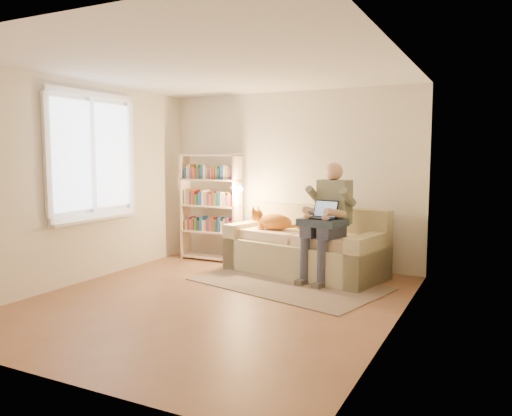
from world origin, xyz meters
The scene contains 14 objects.
floor centered at (0.00, 0.00, 0.00)m, with size 4.50×4.50×0.00m, color brown.
ceiling centered at (0.00, 0.00, 2.60)m, with size 4.00×4.50×0.02m, color white.
wall_left centered at (-2.00, 0.00, 1.30)m, with size 0.02×4.50×2.60m, color silver.
wall_right centered at (2.00, 0.00, 1.30)m, with size 0.02×4.50×2.60m, color silver.
wall_back centered at (0.00, 2.25, 1.30)m, with size 4.00×0.02×2.60m, color silver.
wall_front centered at (0.00, -2.25, 1.30)m, with size 4.00×0.02×2.60m, color silver.
window centered at (-1.95, 0.20, 1.38)m, with size 0.12×1.52×1.69m.
sofa centered at (0.44, 1.75, 0.34)m, with size 2.34×1.41×0.93m.
person centered at (0.85, 1.49, 0.88)m, with size 0.55×0.75×1.56m.
cat centered at (-0.10, 1.72, 0.71)m, with size 0.79×0.37×0.28m.
blanket centered at (0.85, 1.34, 0.79)m, with size 0.54×0.44×0.10m, color #24313F.
laptop centered at (0.85, 1.35, 0.90)m, with size 0.40×0.35×0.30m.
bookshelf centered at (-1.21, 1.90, 0.93)m, with size 1.11×0.30×1.68m.
rug centered at (0.47, 1.06, 0.01)m, with size 2.37×1.40×0.01m, color #7E6B5B.
Camera 1 is at (2.90, -4.74, 1.65)m, focal length 35.00 mm.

